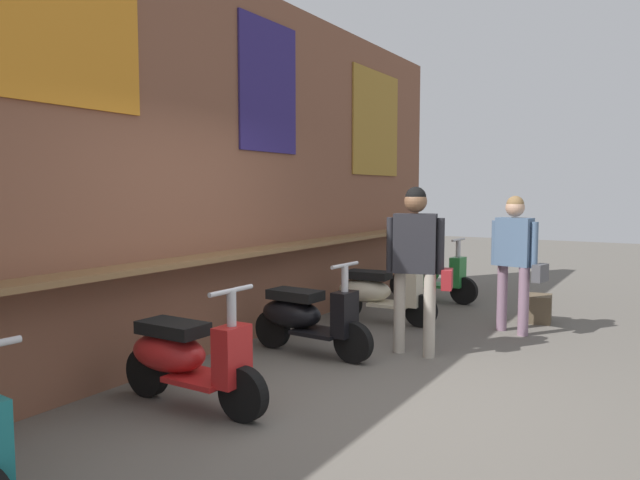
{
  "coord_description": "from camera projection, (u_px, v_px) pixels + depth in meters",
  "views": [
    {
      "loc": [
        -4.13,
        -2.13,
        1.67
      ],
      "look_at": [
        1.65,
        1.35,
        1.11
      ],
      "focal_mm": 33.27,
      "sensor_mm": 36.0,
      "label": 1
    }
  ],
  "objects": [
    {
      "name": "scooter_red",
      "position": [
        184.0,
        357.0,
        4.58
      ],
      "size": [
        0.46,
        1.4,
        0.97
      ],
      "rotation": [
        0.0,
        0.0,
        -1.59
      ],
      "color": "red",
      "rests_on": "ground_plane"
    },
    {
      "name": "ground_plane",
      "position": [
        358.0,
        399.0,
        4.76
      ],
      "size": [
        33.69,
        33.69,
        0.0
      ],
      "primitive_type": "plane",
      "color": "#605B54"
    },
    {
      "name": "shopper_with_handbag",
      "position": [
        417.0,
        253.0,
        5.96
      ],
      "size": [
        0.39,
        0.67,
        1.71
      ],
      "rotation": [
        0.0,
        0.0,
        0.26
      ],
      "color": "#ADA393",
      "rests_on": "ground_plane"
    },
    {
      "name": "shopper_browsing",
      "position": [
        515.0,
        251.0,
        6.88
      ],
      "size": [
        0.31,
        0.65,
        1.61
      ],
      "rotation": [
        0.0,
        0.0,
        -0.19
      ],
      "color": "gray",
      "rests_on": "ground_plane"
    },
    {
      "name": "market_stall_facade",
      "position": [
        171.0,
        162.0,
        5.64
      ],
      "size": [
        12.03,
        0.61,
        3.88
      ],
      "color": "brown",
      "rests_on": "ground_plane"
    },
    {
      "name": "scooter_black",
      "position": [
        305.0,
        316.0,
        6.05
      ],
      "size": [
        0.48,
        1.4,
        0.97
      ],
      "rotation": [
        0.0,
        0.0,
        -1.63
      ],
      "color": "black",
      "rests_on": "ground_plane"
    },
    {
      "name": "scooter_cream",
      "position": [
        377.0,
        292.0,
        7.49
      ],
      "size": [
        0.49,
        1.4,
        0.97
      ],
      "rotation": [
        0.0,
        0.0,
        -1.5
      ],
      "color": "beige",
      "rests_on": "ground_plane"
    },
    {
      "name": "merchandise_crate",
      "position": [
        539.0,
        309.0,
        7.53
      ],
      "size": [
        0.42,
        0.36,
        0.35
      ],
      "primitive_type": "cube",
      "rotation": [
        0.0,
        0.0,
        0.14
      ],
      "color": "brown",
      "rests_on": "ground_plane"
    },
    {
      "name": "scooter_green",
      "position": [
        427.0,
        275.0,
        9.0
      ],
      "size": [
        0.48,
        1.4,
        0.97
      ],
      "rotation": [
        0.0,
        0.0,
        -1.63
      ],
      "color": "#237533",
      "rests_on": "ground_plane"
    }
  ]
}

